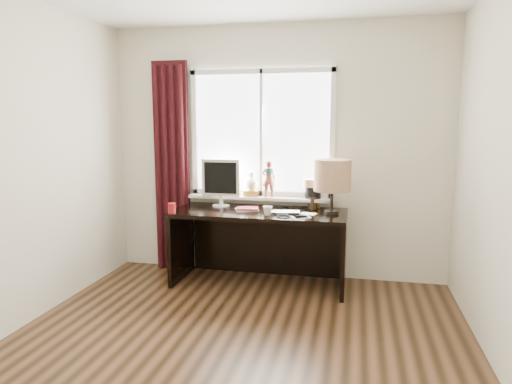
% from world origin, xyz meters
% --- Properties ---
extents(floor, '(3.50, 4.00, 0.00)m').
position_xyz_m(floor, '(0.00, 0.00, 0.00)').
color(floor, brown).
rests_on(floor, ground).
extents(wall_back, '(3.50, 0.00, 2.60)m').
position_xyz_m(wall_back, '(0.00, 2.00, 1.30)').
color(wall_back, silver).
rests_on(wall_back, ground).
extents(laptop, '(0.35, 0.25, 0.03)m').
position_xyz_m(laptop, '(0.15, 1.56, 0.76)').
color(laptop, silver).
rests_on(laptop, desk).
extents(mug, '(0.12, 0.12, 0.09)m').
position_xyz_m(mug, '(0.02, 1.45, 0.80)').
color(mug, white).
rests_on(mug, desk).
extents(red_cup, '(0.07, 0.07, 0.10)m').
position_xyz_m(red_cup, '(-0.90, 1.34, 0.80)').
color(red_cup, maroon).
rests_on(red_cup, desk).
extents(window, '(1.52, 0.20, 1.40)m').
position_xyz_m(window, '(-0.13, 1.95, 1.31)').
color(window, white).
rests_on(window, ground).
extents(curtain, '(0.38, 0.09, 2.25)m').
position_xyz_m(curtain, '(-1.13, 1.91, 1.12)').
color(curtain, black).
rests_on(curtain, floor).
extents(desk, '(1.70, 0.70, 0.75)m').
position_xyz_m(desk, '(-0.10, 1.73, 0.51)').
color(desk, black).
rests_on(desk, floor).
extents(monitor, '(0.40, 0.18, 0.49)m').
position_xyz_m(monitor, '(-0.54, 1.78, 1.03)').
color(monitor, beige).
rests_on(monitor, desk).
extents(notebook_stack, '(0.26, 0.23, 0.03)m').
position_xyz_m(notebook_stack, '(-0.22, 1.62, 0.77)').
color(notebook_stack, beige).
rests_on(notebook_stack, desk).
extents(brush_holder, '(0.09, 0.09, 0.25)m').
position_xyz_m(brush_holder, '(0.40, 1.86, 0.81)').
color(brush_holder, black).
rests_on(brush_holder, desk).
extents(icon_frame, '(0.10, 0.04, 0.13)m').
position_xyz_m(icon_frame, '(0.42, 1.90, 0.81)').
color(icon_frame, gold).
rests_on(icon_frame, desk).
extents(table_lamp, '(0.35, 0.35, 0.52)m').
position_xyz_m(table_lamp, '(0.60, 1.66, 1.11)').
color(table_lamp, black).
rests_on(table_lamp, desk).
extents(loose_papers, '(0.24, 0.32, 0.00)m').
position_xyz_m(loose_papers, '(0.35, 1.49, 0.75)').
color(loose_papers, white).
rests_on(loose_papers, desk).
extents(desk_cables, '(0.31, 0.57, 0.01)m').
position_xyz_m(desk_cables, '(0.20, 1.62, 0.75)').
color(desk_cables, black).
rests_on(desk_cables, desk).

